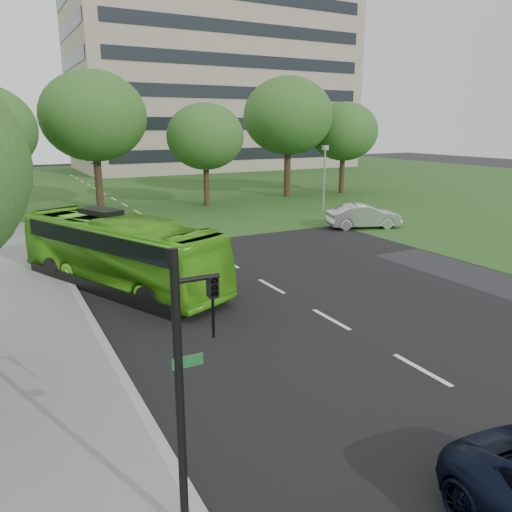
{
  "coord_description": "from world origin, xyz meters",
  "views": [
    {
      "loc": [
        -9.5,
        -10.5,
        6.26
      ],
      "look_at": [
        -1.13,
        5.18,
        1.6
      ],
      "focal_mm": 35.0,
      "sensor_mm": 36.0,
      "label": 1
    }
  ],
  "objects_px": {
    "sedan": "(363,216)",
    "camera_pole": "(325,169)",
    "office_building": "(214,82)",
    "bus": "(119,252)",
    "traffic_light": "(189,377)",
    "tree_park_d": "(288,116)",
    "tree_park_b": "(93,116)",
    "tree_park_e": "(344,132)",
    "tree_park_c": "(205,137)"
  },
  "relations": [
    {
      "from": "tree_park_b",
      "to": "tree_park_c",
      "type": "xyz_separation_m",
      "value": [
        7.83,
        -2.61,
        -1.51
      ]
    },
    {
      "from": "tree_park_c",
      "to": "bus",
      "type": "relative_size",
      "value": 0.78
    },
    {
      "from": "office_building",
      "to": "tree_park_b",
      "type": "xyz_separation_m",
      "value": [
        -24.03,
        -32.83,
        -5.58
      ]
    },
    {
      "from": "bus",
      "to": "camera_pole",
      "type": "bearing_deg",
      "value": 8.33
    },
    {
      "from": "office_building",
      "to": "sedan",
      "type": "distance_m",
      "value": 50.96
    },
    {
      "from": "tree_park_b",
      "to": "tree_park_c",
      "type": "height_order",
      "value": "tree_park_b"
    },
    {
      "from": "sedan",
      "to": "camera_pole",
      "type": "distance_m",
      "value": 7.0
    },
    {
      "from": "tree_park_d",
      "to": "tree_park_b",
      "type": "bearing_deg",
      "value": 176.93
    },
    {
      "from": "bus",
      "to": "camera_pole",
      "type": "xyz_separation_m",
      "value": [
        17.82,
        11.15,
        1.71
      ]
    },
    {
      "from": "office_building",
      "to": "bus",
      "type": "distance_m",
      "value": 60.71
    },
    {
      "from": "camera_pole",
      "to": "tree_park_b",
      "type": "bearing_deg",
      "value": 167.18
    },
    {
      "from": "tree_park_d",
      "to": "traffic_light",
      "type": "bearing_deg",
      "value": -123.64
    },
    {
      "from": "tree_park_e",
      "to": "bus",
      "type": "xyz_separation_m",
      "value": [
        -25.46,
        -18.92,
        -4.29
      ]
    },
    {
      "from": "tree_park_c",
      "to": "traffic_light",
      "type": "bearing_deg",
      "value": -112.96
    },
    {
      "from": "sedan",
      "to": "traffic_light",
      "type": "distance_m",
      "value": 25.66
    },
    {
      "from": "tree_park_b",
      "to": "camera_pole",
      "type": "height_order",
      "value": "tree_park_b"
    },
    {
      "from": "office_building",
      "to": "tree_park_e",
      "type": "height_order",
      "value": "office_building"
    },
    {
      "from": "tree_park_e",
      "to": "bus",
      "type": "distance_m",
      "value": 32.01
    },
    {
      "from": "camera_pole",
      "to": "tree_park_e",
      "type": "bearing_deg",
      "value": 64.74
    },
    {
      "from": "office_building",
      "to": "bus",
      "type": "height_order",
      "value": "office_building"
    },
    {
      "from": "office_building",
      "to": "tree_park_c",
      "type": "distance_m",
      "value": 39.6
    },
    {
      "from": "bus",
      "to": "camera_pole",
      "type": "relative_size",
      "value": 2.1
    },
    {
      "from": "bus",
      "to": "traffic_light",
      "type": "xyz_separation_m",
      "value": [
        -1.99,
        -13.15,
        1.33
      ]
    },
    {
      "from": "tree_park_b",
      "to": "sedan",
      "type": "height_order",
      "value": "tree_park_b"
    },
    {
      "from": "tree_park_e",
      "to": "traffic_light",
      "type": "height_order",
      "value": "tree_park_e"
    },
    {
      "from": "bus",
      "to": "camera_pole",
      "type": "height_order",
      "value": "camera_pole"
    },
    {
      "from": "tree_park_b",
      "to": "tree_park_e",
      "type": "bearing_deg",
      "value": -3.48
    },
    {
      "from": "tree_park_d",
      "to": "office_building",
      "type": "bearing_deg",
      "value": 77.3
    },
    {
      "from": "tree_park_d",
      "to": "camera_pole",
      "type": "relative_size",
      "value": 2.15
    },
    {
      "from": "office_building",
      "to": "tree_park_d",
      "type": "height_order",
      "value": "office_building"
    },
    {
      "from": "tree_park_d",
      "to": "tree_park_e",
      "type": "distance_m",
      "value": 5.97
    },
    {
      "from": "tree_park_b",
      "to": "camera_pole",
      "type": "distance_m",
      "value": 17.62
    },
    {
      "from": "office_building",
      "to": "tree_park_e",
      "type": "bearing_deg",
      "value": -93.02
    },
    {
      "from": "traffic_light",
      "to": "office_building",
      "type": "bearing_deg",
      "value": 65.0
    },
    {
      "from": "office_building",
      "to": "bus",
      "type": "relative_size",
      "value": 3.93
    },
    {
      "from": "office_building",
      "to": "traffic_light",
      "type": "height_order",
      "value": "office_building"
    },
    {
      "from": "tree_park_d",
      "to": "bus",
      "type": "bearing_deg",
      "value": -135.39
    },
    {
      "from": "sedan",
      "to": "tree_park_d",
      "type": "bearing_deg",
      "value": 5.21
    },
    {
      "from": "bus",
      "to": "traffic_light",
      "type": "relative_size",
      "value": 2.18
    },
    {
      "from": "office_building",
      "to": "camera_pole",
      "type": "height_order",
      "value": "office_building"
    },
    {
      "from": "tree_park_c",
      "to": "sedan",
      "type": "distance_m",
      "value": 14.7
    },
    {
      "from": "tree_park_b",
      "to": "traffic_light",
      "type": "bearing_deg",
      "value": -98.88
    },
    {
      "from": "camera_pole",
      "to": "sedan",
      "type": "bearing_deg",
      "value": -84.11
    },
    {
      "from": "tree_park_b",
      "to": "tree_park_c",
      "type": "distance_m",
      "value": 8.39
    },
    {
      "from": "office_building",
      "to": "traffic_light",
      "type": "relative_size",
      "value": 8.58
    },
    {
      "from": "office_building",
      "to": "tree_park_c",
      "type": "relative_size",
      "value": 5.02
    },
    {
      "from": "tree_park_b",
      "to": "sedan",
      "type": "relative_size",
      "value": 2.24
    },
    {
      "from": "tree_park_c",
      "to": "tree_park_e",
      "type": "bearing_deg",
      "value": 4.99
    },
    {
      "from": "bus",
      "to": "traffic_light",
      "type": "distance_m",
      "value": 13.36
    },
    {
      "from": "camera_pole",
      "to": "tree_park_d",
      "type": "bearing_deg",
      "value": 96.61
    }
  ]
}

